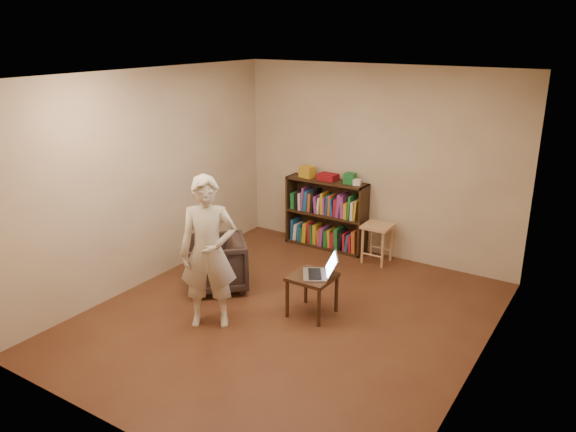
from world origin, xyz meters
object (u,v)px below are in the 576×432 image
Objects in this scene: side_table at (312,282)px; person at (208,253)px; bookshelf at (326,218)px; armchair at (217,264)px; laptop at (321,271)px; stool at (378,232)px.

person is (-0.81, -0.76, 0.43)m from side_table.
side_table is 0.29× the size of person.
person is (0.05, -2.64, 0.38)m from bookshelf.
armchair is 1.31m from side_table.
laptop reaches higher than side_table.
stool is 1.75m from side_table.
stool reaches higher than side_table.
person reaches higher than stool.
armchair is at bearing -126.16° from stool.
armchair is at bearing -103.32° from bookshelf.
person reaches higher than bookshelf.
bookshelf is 2.24× the size of stool.
laptop is 1.24m from person.
stool is 1.14× the size of side_table.
stool is 2.22m from armchair.
bookshelf is 0.73× the size of person.
laptop reaches higher than stool.
side_table is at bearing -65.53° from bookshelf.
bookshelf reaches higher than armchair.
armchair is at bearing -118.02° from laptop.
person is at bearing -89.01° from bookshelf.
armchair is 1.40× the size of laptop.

